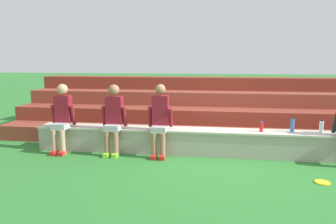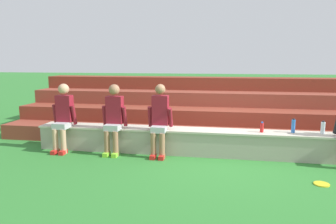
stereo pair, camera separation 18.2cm
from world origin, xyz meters
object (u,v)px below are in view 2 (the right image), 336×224
person_left_of_center (114,117)px  water_bottle_mid_left (293,126)px  water_bottle_mid_right (262,127)px  frisbee (321,184)px  person_center (160,118)px  water_bottle_center_gap (323,128)px  person_far_left (63,115)px

person_left_of_center → water_bottle_mid_left: bearing=4.8°
water_bottle_mid_right → frisbee: 1.61m
person_center → water_bottle_center_gap: (3.15, 0.30, -0.13)m
person_far_left → water_bottle_mid_right: (4.08, 0.24, -0.15)m
person_center → water_bottle_center_gap: 3.17m
person_left_of_center → water_bottle_center_gap: 4.13m
person_center → water_bottle_mid_left: 2.63m
person_far_left → water_bottle_center_gap: (5.23, 0.32, -0.13)m
person_left_of_center → water_bottle_mid_right: size_ratio=6.90×
water_bottle_mid_left → water_bottle_mid_right: (-0.60, -0.07, -0.04)m
water_bottle_mid_left → person_far_left: bearing=-176.2°
water_bottle_mid_left → frisbee: 1.50m
frisbee → water_bottle_mid_right: bearing=121.9°
water_bottle_mid_right → frisbee: (0.79, -1.27, -0.61)m
person_center → frisbee: person_center is taller
water_bottle_mid_left → water_bottle_mid_right: 0.61m
frisbee → water_bottle_center_gap: bearing=75.2°
person_left_of_center → water_bottle_mid_right: 2.98m
person_center → water_bottle_mid_left: person_center is taller
person_center → frisbee: (2.80, -1.05, -0.76)m
water_bottle_mid_left → frisbee: bearing=-82.0°
person_far_left → person_left_of_center: (1.12, 0.01, 0.00)m
person_left_of_center → water_bottle_mid_left: (3.57, 0.30, -0.12)m
water_bottle_mid_left → frisbee: size_ratio=1.19×
person_center → water_bottle_mid_right: size_ratio=6.97×
water_bottle_center_gap → water_bottle_mid_right: water_bottle_center_gap is taller
person_center → frisbee: size_ratio=6.14×
person_center → person_left_of_center: bearing=-179.5°
water_bottle_mid_right → frisbee: bearing=-58.1°
frisbee → person_left_of_center: bearing=164.5°
person_far_left → person_center: size_ratio=0.99×
water_bottle_center_gap → person_left_of_center: bearing=-175.7°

